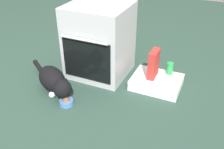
{
  "coord_description": "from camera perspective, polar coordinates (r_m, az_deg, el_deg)",
  "views": [
    {
      "loc": [
        1.13,
        -1.66,
        1.44
      ],
      "look_at": [
        0.33,
        0.11,
        0.25
      ],
      "focal_mm": 40.65,
      "sensor_mm": 36.0,
      "label": 1
    }
  ],
  "objects": [
    {
      "name": "food_bowl",
      "position": [
        2.35,
        -10.27,
        -6.03
      ],
      "size": [
        0.13,
        0.13,
        0.08
      ],
      "color": "#4C7AB7",
      "rests_on": "ground"
    },
    {
      "name": "soda_can",
      "position": [
        2.61,
        12.86,
        1.36
      ],
      "size": [
        0.07,
        0.07,
        0.12
      ],
      "primitive_type": "cylinder",
      "color": "green",
      "rests_on": "pantry_cabinet"
    },
    {
      "name": "cat",
      "position": [
        2.48,
        -12.96,
        -1.32
      ],
      "size": [
        0.71,
        0.48,
        0.24
      ],
      "rotation": [
        0.0,
        0.0,
        -0.54
      ],
      "color": "black",
      "rests_on": "ground"
    },
    {
      "name": "ground",
      "position": [
        2.47,
        -8.12,
        -4.56
      ],
      "size": [
        8.0,
        8.0,
        0.0
      ],
      "primitive_type": "plane",
      "color": "#284238"
    },
    {
      "name": "oven",
      "position": [
        2.64,
        -2.84,
        7.61
      ],
      "size": [
        0.6,
        0.61,
        0.75
      ],
      "color": "#B7BABF",
      "rests_on": "ground"
    },
    {
      "name": "cereal_box",
      "position": [
        2.49,
        9.33,
        2.36
      ],
      "size": [
        0.07,
        0.18,
        0.28
      ],
      "primitive_type": "cube",
      "color": "#B72D28",
      "rests_on": "pantry_cabinet"
    },
    {
      "name": "pantry_cabinet",
      "position": [
        2.57,
        9.97,
        -1.7
      ],
      "size": [
        0.48,
        0.37,
        0.1
      ],
      "primitive_type": "cube",
      "color": "white",
      "rests_on": "ground"
    }
  ]
}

